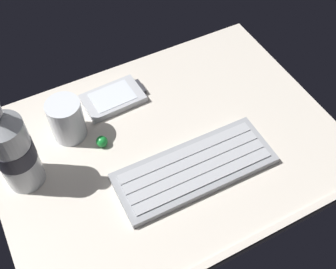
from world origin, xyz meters
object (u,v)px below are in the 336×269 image
at_px(keyboard, 195,168).
at_px(juice_cup, 67,121).
at_px(trackball_mouse, 102,141).
at_px(water_bottle, 12,149).
at_px(handheld_device, 114,98).

bearing_deg(keyboard, juice_cup, 132.74).
distance_m(keyboard, juice_cup, 0.25).
distance_m(keyboard, trackball_mouse, 0.18).
relative_size(juice_cup, water_bottle, 0.41).
relative_size(keyboard, handheld_device, 2.23).
distance_m(water_bottle, trackball_mouse, 0.17).
relative_size(handheld_device, water_bottle, 0.63).
bearing_deg(handheld_device, trackball_mouse, -124.09).
height_order(keyboard, trackball_mouse, trackball_mouse).
relative_size(water_bottle, trackball_mouse, 9.45).
relative_size(keyboard, juice_cup, 3.43).
bearing_deg(water_bottle, handheld_device, 25.37).
height_order(juice_cup, water_bottle, water_bottle).
bearing_deg(keyboard, trackball_mouse, 133.95).
bearing_deg(water_bottle, trackball_mouse, 2.31).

